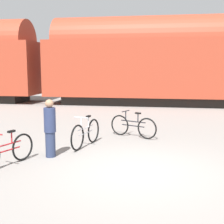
{
  "coord_description": "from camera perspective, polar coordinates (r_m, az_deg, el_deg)",
  "views": [
    {
      "loc": [
        0.6,
        -7.02,
        2.41
      ],
      "look_at": [
        -0.88,
        1.78,
        1.1
      ],
      "focal_mm": 50.0,
      "sensor_mm": 36.0,
      "label": 1
    }
  ],
  "objects": [
    {
      "name": "bicycle_silver",
      "position": [
        9.48,
        -4.8,
        -3.92
      ],
      "size": [
        0.52,
        1.78,
        0.95
      ],
      "color": "black",
      "rests_on": "ground_plane"
    },
    {
      "name": "bicycle_maroon",
      "position": [
        8.02,
        -18.78,
        -6.81
      ],
      "size": [
        0.64,
        1.71,
        0.88
      ],
      "color": "black",
      "rests_on": "ground_plane"
    },
    {
      "name": "rail_near",
      "position": [
        19.18,
        7.67,
        1.08
      ],
      "size": [
        54.95,
        0.07,
        0.01
      ],
      "primitive_type": "cube",
      "color": "#4C4238",
      "rests_on": "ground_plane"
    },
    {
      "name": "bicycle_black",
      "position": [
        10.71,
        3.86,
        -2.59
      ],
      "size": [
        1.66,
        0.81,
        0.89
      ],
      "color": "black",
      "rests_on": "ground_plane"
    },
    {
      "name": "ground_plane",
      "position": [
        7.45,
        4.49,
        -10.56
      ],
      "size": [
        80.0,
        80.0,
        0.0
      ],
      "primitive_type": "plane",
      "color": "gray"
    },
    {
      "name": "person_in_navy",
      "position": [
        8.45,
        -11.27,
        -2.91
      ],
      "size": [
        0.31,
        0.31,
        1.55
      ],
      "rotation": [
        0.0,
        0.0,
        3.53
      ],
      "color": "#283351",
      "rests_on": "ground_plane"
    },
    {
      "name": "rail_far",
      "position": [
        20.6,
        7.8,
        1.58
      ],
      "size": [
        54.95,
        0.07,
        0.01
      ],
      "primitive_type": "cube",
      "color": "#4C4238",
      "rests_on": "ground_plane"
    },
    {
      "name": "freight_train",
      "position": [
        19.75,
        7.9,
        9.6
      ],
      "size": [
        42.95,
        3.08,
        5.47
      ],
      "color": "black",
      "rests_on": "ground_plane"
    }
  ]
}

